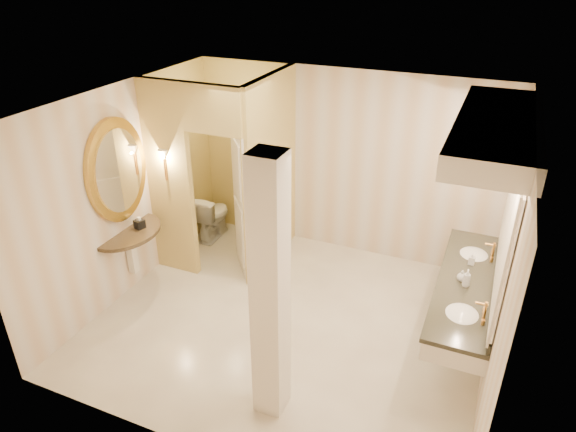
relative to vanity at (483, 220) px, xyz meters
name	(u,v)px	position (x,y,z in m)	size (l,w,h in m)	color
floor	(289,321)	(-1.98, -0.40, -1.63)	(4.50, 4.50, 0.00)	#EDE6CD
ceiling	(289,106)	(-1.98, -0.40, 1.07)	(4.50, 4.50, 0.00)	silver
wall_back	(344,164)	(-1.98, 1.60, -0.28)	(4.50, 0.02, 2.70)	beige
wall_front	(191,336)	(-1.98, -2.40, -0.28)	(4.50, 0.02, 2.70)	beige
wall_left	(126,192)	(-4.23, -0.40, -0.28)	(0.02, 4.00, 2.70)	beige
wall_right	(505,269)	(0.27, -0.40, -0.28)	(0.02, 4.00, 2.70)	beige
toilet_closet	(239,176)	(-3.11, 0.56, -0.24)	(1.50, 1.55, 2.70)	#F1DD7E
wall_sconce	(164,156)	(-3.90, 0.03, 0.10)	(0.14, 0.14, 0.42)	#D08E42
vanity	(483,220)	(0.00, 0.00, 0.00)	(0.75, 2.45, 2.09)	white
console_shelf	(121,197)	(-4.19, -0.54, -0.28)	(1.01, 1.01, 1.96)	black
pillar	(270,295)	(-1.63, -1.66, -0.28)	(0.29, 0.29, 2.70)	white
tissue_box	(140,224)	(-4.07, -0.42, -0.70)	(0.11, 0.11, 0.11)	black
toilet	(212,215)	(-3.93, 1.08, -1.26)	(0.41, 0.72, 0.74)	white
soap_bottle_a	(472,259)	(-0.04, 0.37, -0.68)	(0.06, 0.07, 0.14)	beige
soap_bottle_b	(462,276)	(-0.11, -0.02, -0.69)	(0.10, 0.10, 0.13)	silver
soap_bottle_c	(467,278)	(-0.05, -0.11, -0.65)	(0.08, 0.08, 0.21)	#C6B28C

